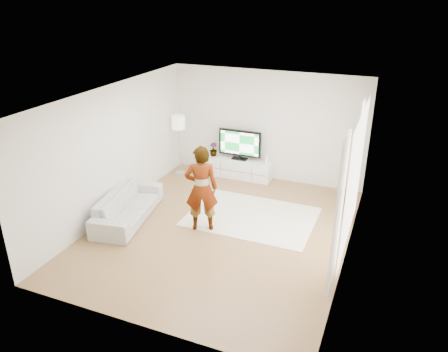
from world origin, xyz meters
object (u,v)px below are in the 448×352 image
at_px(player, 201,189).
at_px(television, 240,144).
at_px(media_console, 239,168).
at_px(rug, 251,216).
at_px(floor_lamp, 178,125).
at_px(sofa, 128,206).

bearing_deg(player, television, -108.59).
bearing_deg(media_console, rug, -62.42).
relative_size(media_console, player, 0.96).
xyz_separation_m(media_console, floor_lamp, (-1.56, -0.35, 1.10)).
xyz_separation_m(sofa, floor_lamp, (-0.16, 2.71, 1.03)).
height_order(media_console, floor_lamp, floor_lamp).
xyz_separation_m(rug, player, (-0.78, -0.87, 0.91)).
distance_m(media_console, player, 2.93).
distance_m(television, player, 2.88).
xyz_separation_m(rug, sofa, (-2.43, -1.09, 0.30)).
xyz_separation_m(player, floor_lamp, (-1.81, 2.49, 0.43)).
bearing_deg(sofa, media_console, -34.67).
distance_m(rug, player, 1.48).
bearing_deg(rug, floor_lamp, 147.99).
bearing_deg(player, rug, -155.61).
relative_size(television, sofa, 0.53).
relative_size(media_console, sofa, 0.81).
height_order(media_console, rug, media_console).
height_order(media_console, sofa, sofa).
height_order(television, player, player).
xyz_separation_m(media_console, sofa, (-1.41, -3.06, 0.07)).
bearing_deg(floor_lamp, player, -53.97).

